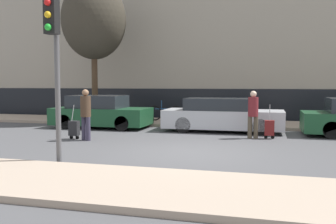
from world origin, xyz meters
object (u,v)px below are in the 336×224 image
object	(u,v)px
parked_car_0	(101,113)
parked_car_1	(222,116)
trolley_right	(269,128)
traffic_light	(54,47)
pedestrian_left	(86,112)
trolley_left	(74,128)
pedestrian_right	(253,112)
bare_tree_near_crossing	(94,20)
parked_bicycle	(165,113)

from	to	relation	value
parked_car_0	parked_car_1	xyz separation A→B (m)	(5.12, 0.04, -0.02)
trolley_right	traffic_light	bearing A→B (deg)	-130.57
parked_car_1	pedestrian_left	distance (m)	5.34
trolley_left	trolley_right	xyz separation A→B (m)	(6.36, 1.75, 0.01)
pedestrian_left	traffic_light	size ratio (longest dim) A/B	0.45
pedestrian_left	parked_car_0	bearing A→B (deg)	125.26
pedestrian_left	pedestrian_right	xyz separation A→B (m)	(5.29, 1.85, -0.04)
trolley_left	pedestrian_right	bearing A→B (deg)	16.17
pedestrian_right	bare_tree_near_crossing	bearing A→B (deg)	-30.26
parked_car_1	traffic_light	distance (m)	7.93
traffic_light	bare_tree_near_crossing	distance (m)	9.60
parked_car_1	pedestrian_left	bearing A→B (deg)	-139.52
parked_car_1	parked_bicycle	distance (m)	3.74
trolley_left	bare_tree_near_crossing	world-z (taller)	bare_tree_near_crossing
trolley_left	traffic_light	bearing A→B (deg)	-66.61
bare_tree_near_crossing	parked_car_0	bearing A→B (deg)	-57.80
pedestrian_right	bare_tree_near_crossing	xyz separation A→B (m)	(-7.46, 3.31, 3.90)
trolley_left	parked_car_1	bearing A→B (deg)	35.72
trolley_left	bare_tree_near_crossing	size ratio (longest dim) A/B	0.18
pedestrian_right	trolley_right	distance (m)	0.77
parked_car_0	bare_tree_near_crossing	world-z (taller)	bare_tree_near_crossing
pedestrian_left	parked_bicycle	size ratio (longest dim) A/B	0.95
pedestrian_right	trolley_right	world-z (taller)	pedestrian_right
trolley_right	bare_tree_near_crossing	bearing A→B (deg)	157.92
parked_bicycle	bare_tree_near_crossing	world-z (taller)	bare_tree_near_crossing
pedestrian_left	trolley_right	world-z (taller)	pedestrian_left
parked_car_1	parked_bicycle	bearing A→B (deg)	141.47
trolley_right	traffic_light	world-z (taller)	traffic_light
parked_car_1	bare_tree_near_crossing	distance (m)	7.69
pedestrian_right	parked_car_1	bearing A→B (deg)	-58.73
parked_car_0	bare_tree_near_crossing	bearing A→B (deg)	122.20
parked_car_0	trolley_left	world-z (taller)	parked_car_0
parked_car_1	pedestrian_left	xyz separation A→B (m)	(-4.05, -3.46, 0.33)
trolley_left	parked_bicycle	distance (m)	5.86
bare_tree_near_crossing	traffic_light	bearing A→B (deg)	-69.51
pedestrian_right	traffic_light	world-z (taller)	traffic_light
traffic_light	bare_tree_near_crossing	world-z (taller)	bare_tree_near_crossing
trolley_right	parked_bicycle	world-z (taller)	trolley_right
trolley_left	parked_bicycle	size ratio (longest dim) A/B	0.65
traffic_light	pedestrian_left	bearing A→B (deg)	107.10
parked_car_0	parked_car_1	world-z (taller)	parked_car_0
parked_bicycle	pedestrian_right	bearing A→B (deg)	-43.39
parked_car_1	trolley_right	distance (m)	2.37
parked_car_0	bare_tree_near_crossing	xyz separation A→B (m)	(-1.10, 1.74, 4.17)
pedestrian_right	traffic_light	distance (m)	7.10
traffic_light	bare_tree_near_crossing	size ratio (longest dim) A/B	0.57
trolley_right	parked_car_0	bearing A→B (deg)	167.70
pedestrian_right	traffic_light	size ratio (longest dim) A/B	0.43
parked_car_1	parked_bicycle	world-z (taller)	parked_car_1
parked_car_0	parked_bicycle	bearing A→B (deg)	47.08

